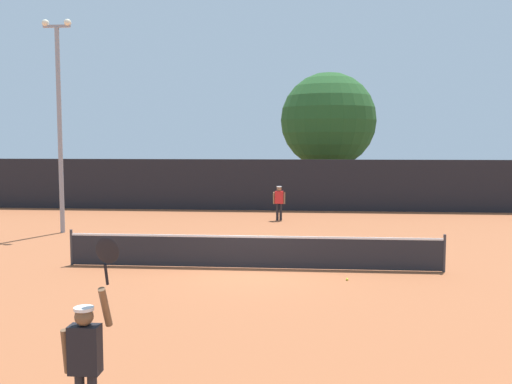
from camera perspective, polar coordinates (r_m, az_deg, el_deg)
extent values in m
plane|color=#9E5633|center=(16.68, -0.32, -7.66)|extent=(120.00, 120.00, 0.00)
cube|color=#232328|center=(16.58, -0.32, -6.06)|extent=(10.86, 0.03, 0.91)
cube|color=white|center=(16.50, -0.32, -4.51)|extent=(10.86, 0.04, 0.06)
cylinder|color=#333338|center=(17.88, -18.01, -5.30)|extent=(0.08, 0.08, 1.07)
cylinder|color=#333338|center=(16.98, 18.35, -5.85)|extent=(0.08, 0.08, 1.07)
cube|color=black|center=(30.40, 2.03, 0.71)|extent=(34.48, 0.12, 2.74)
cube|color=black|center=(7.55, -16.77, -14.87)|extent=(0.38, 0.22, 0.61)
sphere|color=brown|center=(7.42, -16.86, -11.86)|extent=(0.23, 0.23, 0.23)
cylinder|color=white|center=(7.39, -16.88, -11.13)|extent=(0.24, 0.24, 0.04)
cylinder|color=brown|center=(7.65, -18.50, -14.90)|extent=(0.09, 0.17, 0.58)
cylinder|color=brown|center=(7.39, -14.86, -11.10)|extent=(0.09, 0.32, 0.56)
cylinder|color=black|center=(7.34, -14.77, -7.99)|extent=(0.04, 0.11, 0.28)
ellipsoid|color=black|center=(7.34, -14.67, -5.68)|extent=(0.30, 0.13, 0.36)
cube|color=red|center=(26.51, 2.33, -0.54)|extent=(0.38, 0.22, 0.59)
sphere|color=#8C6647|center=(26.47, 2.33, 0.32)|extent=(0.22, 0.22, 0.22)
cylinder|color=white|center=(26.46, 2.33, 0.53)|extent=(0.24, 0.24, 0.04)
cylinder|color=black|center=(26.58, 2.15, -2.02)|extent=(0.12, 0.12, 0.79)
cylinder|color=black|center=(26.58, 2.50, -2.02)|extent=(0.12, 0.12, 0.79)
cylinder|color=#8C6647|center=(26.52, 1.81, -0.60)|extent=(0.09, 0.17, 0.56)
cylinder|color=#8C6647|center=(26.50, 2.85, -0.61)|extent=(0.09, 0.16, 0.56)
sphere|color=#CCE033|center=(15.43, 9.12, -8.64)|extent=(0.07, 0.07, 0.07)
cylinder|color=gray|center=(24.15, -19.07, 5.75)|extent=(0.18, 0.18, 8.16)
cube|color=gray|center=(24.57, -19.35, 15.41)|extent=(1.10, 0.10, 0.10)
sphere|color=#F2EDCC|center=(24.77, -20.35, 15.60)|extent=(0.28, 0.28, 0.28)
sphere|color=#F2EDCC|center=(24.42, -18.36, 15.82)|extent=(0.28, 0.28, 0.28)
cylinder|color=brown|center=(35.92, 7.21, 1.37)|extent=(0.56, 0.56, 2.78)
sphere|color=#235123|center=(35.87, 7.27, 7.13)|extent=(5.92, 5.92, 5.92)
cube|color=black|center=(37.82, -10.51, 0.31)|extent=(1.91, 4.20, 0.90)
cube|color=#2D333D|center=(37.47, -10.65, 1.45)|extent=(1.70, 2.20, 0.64)
cylinder|color=black|center=(39.41, -11.16, 0.05)|extent=(0.22, 0.60, 0.60)
cylinder|color=black|center=(38.98, -8.76, 0.04)|extent=(0.22, 0.60, 0.60)
cylinder|color=black|center=(36.74, -12.36, -0.33)|extent=(0.22, 0.60, 0.60)
cylinder|color=black|center=(36.28, -9.79, -0.35)|extent=(0.22, 0.60, 0.60)
cube|color=white|center=(36.34, 12.02, 0.10)|extent=(2.29, 4.36, 0.90)
cube|color=#2D333D|center=(35.98, 12.10, 1.28)|extent=(1.90, 2.35, 0.64)
cylinder|color=black|center=(37.65, 10.46, -0.17)|extent=(0.22, 0.60, 0.60)
cylinder|color=black|center=(37.86, 13.02, -0.18)|extent=(0.22, 0.60, 0.60)
cylinder|color=black|center=(34.88, 10.91, -0.58)|extent=(0.22, 0.60, 0.60)
cylinder|color=black|center=(35.10, 13.67, -0.60)|extent=(0.22, 0.60, 0.60)
cube|color=navy|center=(40.22, 17.10, 0.45)|extent=(2.30, 4.36, 0.90)
cube|color=#2D333D|center=(39.88, 17.22, 1.52)|extent=(1.91, 2.35, 0.64)
cylinder|color=black|center=(41.44, 15.53, 0.20)|extent=(0.22, 0.60, 0.60)
cylinder|color=black|center=(41.79, 17.82, 0.19)|extent=(0.22, 0.60, 0.60)
cylinder|color=black|center=(38.70, 16.30, -0.15)|extent=(0.22, 0.60, 0.60)
cylinder|color=black|center=(39.08, 18.75, -0.16)|extent=(0.22, 0.60, 0.60)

